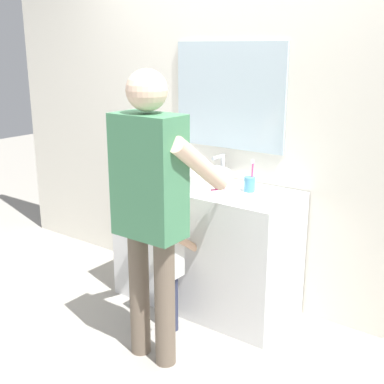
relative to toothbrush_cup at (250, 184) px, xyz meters
name	(u,v)px	position (x,y,z in m)	size (l,w,h in m)	color
ground_plane	(179,320)	(-0.30, -0.36, -0.91)	(14.00, 14.00, 0.00)	#9E998E
back_wall	(233,107)	(-0.30, 0.26, 0.44)	(4.40, 0.10, 2.70)	silver
vanity_cabinet	(205,246)	(-0.30, -0.06, -0.48)	(1.24, 0.54, 0.86)	white
sink_basin	(204,178)	(-0.30, -0.08, 0.01)	(0.35, 0.35, 0.11)	white
faucet	(222,169)	(-0.30, 0.14, 0.03)	(0.18, 0.14, 0.18)	#B7BABF
toothbrush_cup	(250,184)	(0.00, 0.00, 0.00)	(0.07, 0.07, 0.21)	#4C8EB2
child_toddler	(168,256)	(-0.30, -0.46, -0.42)	(0.25, 0.26, 0.83)	#2D334C
adult_parent	(151,194)	(-0.17, -0.75, 0.08)	(0.51, 0.54, 1.65)	#6B5B4C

